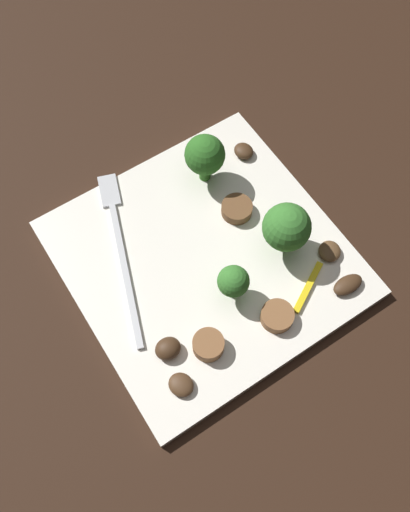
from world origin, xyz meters
TOP-DOWN VIEW (x-y plane):
  - ground_plane at (0.00, 0.00)m, footprint 1.40×1.40m
  - plate at (0.00, 0.00)m, footprint 0.24×0.24m
  - fork at (0.05, 0.06)m, footprint 0.17×0.07m
  - broccoli_floret_0 at (0.07, -0.05)m, footprint 0.04×0.04m
  - broccoli_floret_1 at (-0.04, -0.00)m, footprint 0.03×0.03m
  - broccoli_floret_2 at (-0.03, -0.06)m, footprint 0.04×0.04m
  - sausage_slice_0 at (0.02, -0.05)m, footprint 0.04×0.04m
  - sausage_slice_1 at (-0.07, 0.04)m, footprint 0.04×0.04m
  - sausage_slice_2 at (-0.08, -0.02)m, footprint 0.03×0.03m
  - mushroom_0 at (-0.10, -0.09)m, footprint 0.02×0.03m
  - mushroom_1 at (0.07, -0.09)m, footprint 0.02×0.02m
  - mushroom_2 at (-0.09, 0.08)m, footprint 0.03×0.03m
  - mushroom_3 at (-0.06, 0.08)m, footprint 0.02×0.02m
  - mushroom_4 at (-0.06, -0.10)m, footprint 0.03×0.03m
  - pepper_strip_1 at (-0.08, -0.06)m, footprint 0.03×0.05m

SIDE VIEW (x-z plane):
  - ground_plane at x=0.00m, z-range 0.00..0.00m
  - plate at x=0.00m, z-range 0.00..0.01m
  - fork at x=0.05m, z-range 0.01..0.01m
  - pepper_strip_1 at x=-0.08m, z-range 0.01..0.01m
  - mushroom_2 at x=-0.09m, z-range 0.01..0.02m
  - mushroom_4 at x=-0.06m, z-range 0.01..0.02m
  - mushroom_0 at x=-0.10m, z-range 0.01..0.02m
  - mushroom_1 at x=0.07m, z-range 0.01..0.02m
  - sausage_slice_2 at x=-0.08m, z-range 0.01..0.02m
  - sausage_slice_0 at x=0.02m, z-range 0.01..0.02m
  - mushroom_3 at x=-0.06m, z-range 0.01..0.02m
  - sausage_slice_1 at x=-0.07m, z-range 0.01..0.02m
  - broccoli_floret_1 at x=-0.04m, z-range 0.02..0.06m
  - broccoli_floret_0 at x=0.07m, z-range 0.02..0.07m
  - broccoli_floret_2 at x=-0.03m, z-range 0.02..0.08m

